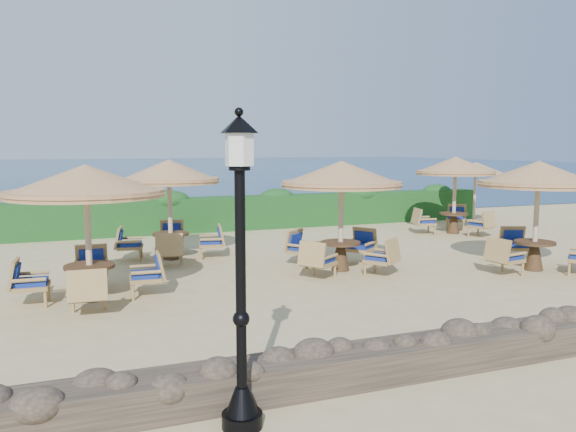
{
  "coord_description": "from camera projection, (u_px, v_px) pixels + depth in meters",
  "views": [
    {
      "loc": [
        -6.33,
        -12.32,
        3.0
      ],
      "look_at": [
        -1.57,
        0.46,
        1.3
      ],
      "focal_mm": 35.0,
      "sensor_mm": 36.0,
      "label": 1
    }
  ],
  "objects": [
    {
      "name": "stone_wall",
      "position": [
        547.0,
        337.0,
        8.22
      ],
      "size": [
        15.0,
        0.65,
        0.44
      ],
      "primitive_type": "cube",
      "color": "brown",
      "rests_on": "ground"
    },
    {
      "name": "cafe_set_4",
      "position": [
        455.0,
        179.0,
        19.22
      ],
      "size": [
        2.79,
        2.78,
        2.65
      ],
      "color": "#CCB290",
      "rests_on": "ground"
    },
    {
      "name": "hedge",
      "position": [
        264.0,
        212.0,
        20.64
      ],
      "size": [
        18.0,
        0.9,
        1.2
      ],
      "primitive_type": "cube",
      "color": "#143F17",
      "rests_on": "ground"
    },
    {
      "name": "cafe_set_1",
      "position": [
        341.0,
        195.0,
        13.4
      ],
      "size": [
        2.91,
        2.91,
        2.65
      ],
      "color": "#CCB290",
      "rests_on": "ground"
    },
    {
      "name": "cafe_set_2",
      "position": [
        538.0,
        192.0,
        13.44
      ],
      "size": [
        2.84,
        2.84,
        2.65
      ],
      "color": "#CCB290",
      "rests_on": "ground"
    },
    {
      "name": "lamp_post",
      "position": [
        241.0,
        286.0,
        5.84
      ],
      "size": [
        0.44,
        0.44,
        3.31
      ],
      "color": "black",
      "rests_on": "ground"
    },
    {
      "name": "ground",
      "position": [
        353.0,
        267.0,
        14.01
      ],
      "size": [
        120.0,
        120.0,
        0.0
      ],
      "primitive_type": "plane",
      "color": "tan",
      "rests_on": "ground"
    },
    {
      "name": "cafe_set_0",
      "position": [
        87.0,
        205.0,
        10.76
      ],
      "size": [
        3.01,
        3.01,
        2.65
      ],
      "color": "#CCB290",
      "rests_on": "ground"
    },
    {
      "name": "sea",
      "position": [
        127.0,
        168.0,
        79.12
      ],
      "size": [
        160.0,
        160.0,
        0.0
      ],
      "primitive_type": "plane",
      "color": "#0C284D",
      "rests_on": "ground"
    },
    {
      "name": "cafe_set_3",
      "position": [
        170.0,
        192.0,
        14.79
      ],
      "size": [
        2.88,
        2.88,
        2.65
      ],
      "color": "#CCB290",
      "rests_on": "ground"
    },
    {
      "name": "extra_parasol",
      "position": [
        476.0,
        168.0,
        21.28
      ],
      "size": [
        2.3,
        2.3,
        2.41
      ],
      "color": "#CCB290",
      "rests_on": "ground"
    }
  ]
}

